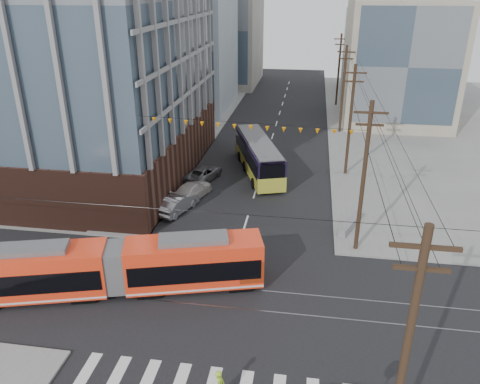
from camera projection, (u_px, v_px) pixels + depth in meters
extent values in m
plane|color=slate|center=(209.00, 341.00, 25.37)|extent=(160.00, 160.00, 0.00)
cube|color=#381E16|center=(26.00, 25.00, 43.42)|extent=(30.00, 25.00, 28.60)
cube|color=#8C99A5|center=(171.00, 47.00, 71.06)|extent=(18.00, 16.00, 18.00)
cube|color=gray|center=(399.00, 63.00, 63.22)|extent=(14.00, 14.00, 16.00)
cube|color=gray|center=(216.00, 29.00, 88.29)|extent=(16.00, 18.00, 20.00)
cube|color=#8C99A5|center=(392.00, 52.00, 81.41)|extent=(16.00, 16.00, 14.00)
cylinder|color=black|center=(404.00, 362.00, 16.53)|extent=(0.30, 0.30, 11.00)
cylinder|color=black|center=(339.00, 71.00, 72.51)|extent=(0.30, 0.30, 11.00)
imported|color=#9799A0|center=(177.00, 203.00, 39.57)|extent=(2.97, 4.86, 1.51)
imported|color=beige|center=(192.00, 190.00, 42.17)|extent=(3.26, 5.40, 1.46)
imported|color=#545559|center=(204.00, 173.00, 46.13)|extent=(3.42, 5.36, 1.38)
cube|color=gray|center=(350.00, 225.00, 36.82)|extent=(2.32, 3.89, 0.77)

